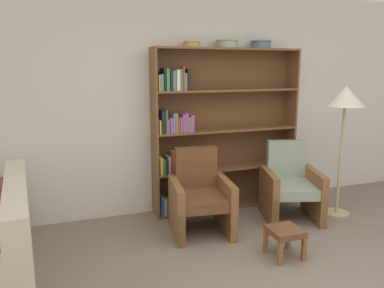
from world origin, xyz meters
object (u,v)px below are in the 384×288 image
at_px(armchair_leather, 200,197).
at_px(footstool, 285,234).
at_px(bowl_terracotta, 192,44).
at_px(armchair_cushioned, 290,186).
at_px(bowl_slate, 227,43).
at_px(bookshelf, 212,134).
at_px(bowl_brass, 261,44).
at_px(floor_lamp, 345,103).

distance_m(armchair_leather, footstool, 1.03).
height_order(bowl_terracotta, armchair_cushioned, bowl_terracotta).
distance_m(bowl_slate, armchair_cushioned, 1.91).
bearing_deg(footstool, bookshelf, 96.59).
xyz_separation_m(bowl_terracotta, armchair_leather, (-0.11, -0.58, -1.70)).
height_order(bookshelf, footstool, bookshelf).
distance_m(bowl_terracotta, footstool, 2.39).
distance_m(bowl_brass, floor_lamp, 1.25).
distance_m(bowl_terracotta, armchair_leather, 1.80).
distance_m(bowl_terracotta, floor_lamp, 1.96).
distance_m(armchair_leather, floor_lamp, 2.07).
xyz_separation_m(bookshelf, armchair_cushioned, (0.79, -0.60, -0.59)).
distance_m(bookshelf, bowl_terracotta, 1.14).
bearing_deg(bowl_slate, armchair_cushioned, -43.22).
distance_m(armchair_cushioned, floor_lamp, 1.19).
bearing_deg(bowl_brass, bowl_terracotta, 180.00).
height_order(bowl_terracotta, bowl_slate, bowl_slate).
xyz_separation_m(floor_lamp, footstool, (-1.25, -0.72, -1.17)).
bearing_deg(bowl_terracotta, armchair_cushioned, -28.32).
bearing_deg(footstool, bowl_terracotta, 107.51).
distance_m(bowl_terracotta, armchair_cushioned, 2.09).
xyz_separation_m(bowl_brass, armchair_leather, (-1.04, -0.58, -1.71)).
relative_size(bookshelf, armchair_cushioned, 2.24).
relative_size(bookshelf, floor_lamp, 1.28).
relative_size(floor_lamp, footstool, 5.30).
height_order(bookshelf, bowl_terracotta, bowl_terracotta).
bearing_deg(floor_lamp, armchair_leather, 176.03).
bearing_deg(footstool, bowl_slate, 89.69).
bearing_deg(armchair_leather, bowl_brass, -142.85).
bearing_deg(bowl_terracotta, floor_lamp, -22.46).
xyz_separation_m(armchair_leather, floor_lamp, (1.80, -0.13, 1.01)).
bearing_deg(footstool, armchair_leather, 123.29).
bearing_deg(bowl_brass, bowl_slate, 180.00).
distance_m(bowl_terracotta, bowl_brass, 0.93).
height_order(bowl_terracotta, bowl_brass, bowl_brass).
bearing_deg(footstool, armchair_cushioned, 53.72).
height_order(bowl_brass, floor_lamp, bowl_brass).
distance_m(bowl_slate, armchair_leather, 1.89).
distance_m(bowl_brass, armchair_leather, 2.08).
relative_size(bowl_slate, footstool, 0.91).
bearing_deg(bowl_terracotta, footstool, -72.49).
distance_m(armchair_leather, armchair_cushioned, 1.18).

